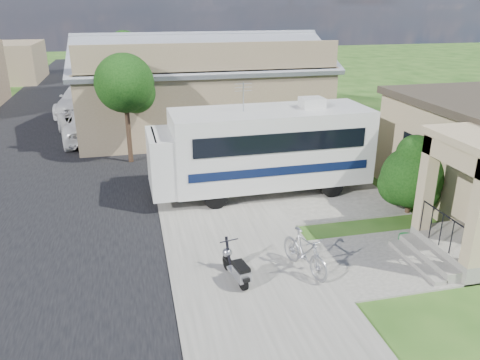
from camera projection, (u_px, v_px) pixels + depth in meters
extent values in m
plane|color=#1B4111|center=(279.00, 255.00, 12.75)|extent=(120.00, 120.00, 0.00)
cube|color=black|center=(44.00, 161.00, 20.25)|extent=(9.00, 80.00, 0.02)
cube|color=#626158|center=(193.00, 150.00, 21.62)|extent=(4.00, 80.00, 0.06)
cube|color=#626158|center=(281.00, 189.00, 17.15)|extent=(7.00, 6.00, 0.05)
cube|color=#626158|center=(397.00, 260.00, 12.46)|extent=(4.00, 3.00, 0.05)
cube|color=black|center=(411.00, 153.00, 15.76)|extent=(0.04, 1.10, 1.20)
cube|color=#626158|center=(462.00, 250.00, 12.47)|extent=(1.60, 2.40, 0.50)
cube|color=#626158|center=(428.00, 258.00, 12.29)|extent=(0.40, 2.16, 0.32)
cube|color=#626158|center=(416.00, 262.00, 12.25)|extent=(0.35, 2.16, 0.16)
cube|color=tan|center=(427.00, 183.00, 12.70)|extent=(0.35, 0.35, 2.70)
cube|color=tan|center=(479.00, 214.00, 10.84)|extent=(0.35, 0.35, 2.70)
cube|color=tan|center=(458.00, 156.00, 11.37)|extent=(0.35, 2.40, 0.50)
cylinder|color=black|center=(444.00, 214.00, 11.90)|extent=(0.04, 1.70, 0.04)
cube|color=#78624B|center=(200.00, 95.00, 24.84)|extent=(12.00, 8.00, 3.60)
cube|color=#5A5D66|center=(205.00, 54.00, 22.18)|extent=(12.50, 4.40, 1.78)
cube|color=#5A5D66|center=(193.00, 46.00, 25.82)|extent=(12.50, 4.40, 1.78)
cube|color=#5A5D66|center=(198.00, 35.00, 23.75)|extent=(12.50, 0.50, 0.22)
cube|color=#78624B|center=(212.00, 58.00, 20.45)|extent=(11.76, 0.20, 1.30)
cylinder|color=black|center=(128.00, 126.00, 19.56)|extent=(0.20, 0.20, 3.15)
sphere|color=black|center=(124.00, 83.00, 18.92)|extent=(2.40, 2.40, 2.40)
sphere|color=black|center=(135.00, 93.00, 19.35)|extent=(1.68, 1.68, 1.68)
cylinder|color=black|center=(127.00, 86.00, 28.64)|extent=(0.20, 0.20, 3.29)
sphere|color=black|center=(124.00, 54.00, 27.96)|extent=(2.40, 2.40, 2.40)
sphere|color=black|center=(131.00, 61.00, 28.40)|extent=(1.68, 1.68, 1.68)
cylinder|color=black|center=(126.00, 69.00, 36.87)|extent=(0.20, 0.20, 3.01)
sphere|color=black|center=(124.00, 46.00, 36.26)|extent=(2.40, 2.40, 2.40)
sphere|color=black|center=(130.00, 52.00, 36.68)|extent=(1.68, 1.68, 1.68)
cube|color=#BBBBB7|center=(270.00, 146.00, 16.42)|extent=(6.93, 2.58, 2.56)
cube|color=#BBBBB7|center=(161.00, 162.00, 15.65)|extent=(0.83, 2.35, 1.97)
cube|color=black|center=(154.00, 147.00, 15.42)|extent=(0.09, 2.09, 0.89)
cube|color=black|center=(282.00, 143.00, 15.13)|extent=(5.86, 0.13, 0.64)
cube|color=black|center=(260.00, 124.00, 17.38)|extent=(5.86, 0.13, 0.64)
cube|color=black|center=(281.00, 171.00, 15.48)|extent=(6.20, 0.12, 0.30)
cube|color=black|center=(260.00, 149.00, 17.73)|extent=(6.20, 0.12, 0.30)
cube|color=#BBBBB7|center=(312.00, 102.00, 16.24)|extent=(0.80, 0.70, 0.34)
cylinder|color=#97979E|center=(243.00, 97.00, 15.56)|extent=(0.04, 0.04, 0.98)
cylinder|color=black|center=(215.00, 197.00, 15.39)|extent=(0.79, 0.29, 0.79)
cylinder|color=black|center=(204.00, 175.00, 17.36)|extent=(0.79, 0.29, 0.79)
cylinder|color=black|center=(331.00, 186.00, 16.34)|extent=(0.79, 0.29, 0.79)
cylinder|color=black|center=(308.00, 166.00, 18.30)|extent=(0.79, 0.29, 0.79)
cylinder|color=black|center=(408.00, 203.00, 15.09)|extent=(0.16, 0.16, 0.78)
sphere|color=black|center=(412.00, 177.00, 14.77)|extent=(1.96, 1.96, 1.96)
sphere|color=black|center=(419.00, 162.00, 14.98)|extent=(1.56, 1.56, 1.56)
sphere|color=black|center=(399.00, 184.00, 14.99)|extent=(1.37, 1.37, 1.37)
sphere|color=black|center=(421.00, 191.00, 14.69)|extent=(1.17, 1.17, 1.17)
sphere|color=black|center=(415.00, 154.00, 14.49)|extent=(1.17, 1.17, 1.17)
cylinder|color=black|center=(243.00, 282.00, 11.05)|extent=(0.18, 0.40, 0.39)
cylinder|color=black|center=(227.00, 262.00, 11.88)|extent=(0.18, 0.40, 0.39)
cube|color=#97979E|center=(236.00, 271.00, 11.41)|extent=(0.36, 0.53, 0.07)
cube|color=#97979E|center=(242.00, 274.00, 11.06)|extent=(0.39, 0.54, 0.27)
cube|color=black|center=(241.00, 266.00, 11.04)|extent=(0.36, 0.57, 0.11)
cube|color=black|center=(246.00, 279.00, 10.88)|extent=(0.19, 0.21, 0.09)
cylinder|color=black|center=(228.00, 251.00, 11.70)|extent=(0.13, 0.31, 0.74)
sphere|color=#97979E|center=(227.00, 252.00, 11.78)|extent=(0.25, 0.25, 0.25)
sphere|color=black|center=(226.00, 251.00, 11.84)|extent=(0.11, 0.11, 0.11)
cylinder|color=black|center=(229.00, 241.00, 11.52)|extent=(0.49, 0.13, 0.03)
cube|color=black|center=(227.00, 259.00, 11.84)|extent=(0.17, 0.27, 0.05)
imported|color=#97979E|center=(305.00, 254.00, 11.72)|extent=(1.00, 1.86, 1.08)
imported|color=silver|center=(87.00, 123.00, 23.35)|extent=(3.56, 6.02, 1.57)
imported|color=silver|center=(82.00, 99.00, 28.86)|extent=(3.29, 6.12, 1.69)
cylinder|color=#166E2C|center=(406.00, 240.00, 13.31)|extent=(0.46, 0.46, 0.21)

